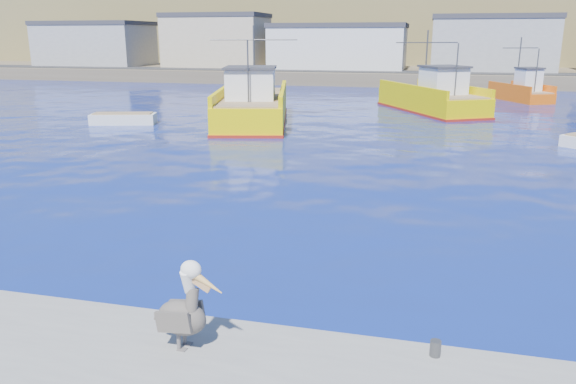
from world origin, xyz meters
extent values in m
plane|color=#081261|center=(0.00, 0.00, 0.00)|extent=(260.00, 260.00, 0.00)
cylinder|color=#4C4C4C|center=(3.00, -3.40, 0.65)|extent=(0.20, 0.20, 0.30)
cube|color=brown|center=(0.00, 72.00, 0.80)|extent=(160.00, 30.00, 1.60)
cube|color=olive|center=(0.00, 98.00, 6.00)|extent=(180.00, 40.00, 14.00)
cube|color=olive|center=(0.00, 118.00, 11.00)|extent=(200.00, 40.00, 24.00)
cube|color=#2D2D2D|center=(0.00, 61.00, 1.65)|extent=(150.00, 5.00, 0.10)
cube|color=gray|center=(-48.00, 67.00, 4.60)|extent=(16.00, 10.00, 6.00)
cube|color=#333338|center=(-48.00, 67.00, 7.90)|extent=(16.32, 10.20, 0.60)
cube|color=tan|center=(-28.00, 67.00, 5.10)|extent=(14.00, 9.00, 7.00)
cube|color=#333338|center=(-28.00, 67.00, 8.90)|extent=(14.28, 9.18, 0.60)
cube|color=silver|center=(-10.00, 67.00, 4.35)|extent=(18.00, 11.00, 5.50)
cube|color=#333338|center=(-10.00, 67.00, 7.40)|extent=(18.36, 11.22, 0.60)
cube|color=gray|center=(10.00, 67.00, 4.85)|extent=(15.00, 10.00, 6.50)
cube|color=#333338|center=(10.00, 67.00, 8.40)|extent=(15.30, 10.20, 0.60)
cube|color=#E4CD00|center=(-9.74, 26.31, 0.89)|extent=(7.59, 14.35, 1.78)
cube|color=#E4CD00|center=(-7.66, 26.81, 2.13)|extent=(3.36, 13.10, 0.70)
cube|color=#E4CD00|center=(-11.83, 25.82, 2.13)|extent=(3.36, 13.10, 0.70)
cube|color=maroon|center=(-9.74, 26.31, 0.05)|extent=(7.74, 14.64, 0.25)
cube|color=#8C7251|center=(-9.74, 26.31, 1.83)|extent=(7.11, 13.74, 0.10)
cube|color=white|center=(-9.27, 24.32, 2.88)|extent=(3.89, 4.06, 2.00)
cube|color=#333338|center=(-9.27, 24.32, 3.98)|extent=(4.21, 4.51, 0.15)
cylinder|color=#4C4C4C|center=(-10.06, 27.64, 4.28)|extent=(0.14, 0.14, 5.00)
cylinder|color=#4C4C4C|center=(-8.80, 22.32, 3.78)|extent=(0.12, 0.12, 4.00)
cylinder|color=#4C4C4C|center=(-10.06, 27.64, 5.78)|extent=(6.23, 1.55, 0.08)
cube|color=#E4CD00|center=(2.74, 35.57, 0.76)|extent=(9.29, 12.16, 1.52)
cube|color=#E4CD00|center=(4.39, 36.51, 1.87)|extent=(5.87, 10.08, 0.70)
cube|color=#E4CD00|center=(1.09, 34.63, 1.87)|extent=(5.87, 10.08, 0.70)
cube|color=maroon|center=(2.74, 35.57, 0.05)|extent=(9.47, 12.40, 0.25)
cube|color=#8C7251|center=(2.74, 35.57, 1.57)|extent=(8.78, 11.59, 0.10)
cube|color=white|center=(3.61, 34.05, 2.62)|extent=(3.90, 3.94, 2.00)
cube|color=#333338|center=(3.61, 34.05, 3.72)|extent=(4.25, 4.34, 0.15)
cylinder|color=#4C4C4C|center=(2.17, 36.59, 4.02)|extent=(0.16, 0.16, 5.00)
cylinder|color=#4C4C4C|center=(4.48, 32.52, 3.52)|extent=(0.14, 0.14, 4.00)
cylinder|color=#4C4C4C|center=(2.17, 36.59, 5.52)|extent=(4.95, 2.86, 0.08)
cube|color=#E95B0C|center=(11.11, 45.87, 0.47)|extent=(5.54, 7.64, 0.93)
cube|color=#E95B0C|center=(12.25, 46.42, 1.28)|extent=(3.20, 6.42, 0.70)
cube|color=#E95B0C|center=(9.97, 45.32, 1.28)|extent=(3.20, 6.42, 0.70)
cube|color=#8C7251|center=(11.11, 45.87, 0.98)|extent=(5.22, 7.29, 0.10)
cube|color=white|center=(11.57, 44.90, 2.03)|extent=(2.48, 2.44, 2.00)
cube|color=#333338|center=(11.57, 44.90, 3.13)|extent=(2.69, 2.69, 0.15)
cylinder|color=#4C4C4C|center=(10.80, 46.52, 3.43)|extent=(0.16, 0.16, 5.00)
cylinder|color=#4C4C4C|center=(12.04, 43.93, 2.93)|extent=(0.13, 0.13, 4.00)
cylinder|color=#4C4C4C|center=(10.80, 46.52, 4.93)|extent=(3.43, 1.71, 0.08)
cube|color=silver|center=(-18.37, 23.00, 0.28)|extent=(4.74, 2.73, 0.90)
cube|color=#8C7251|center=(-18.37, 23.00, 0.76)|extent=(4.22, 2.29, 0.09)
cylinder|color=#595451|center=(-1.55, -4.32, 0.66)|extent=(0.08, 0.08, 0.33)
cube|color=#595451|center=(-1.49, -4.32, 0.51)|extent=(0.18, 0.15, 0.02)
cylinder|color=#595451|center=(-1.53, -4.11, 0.66)|extent=(0.08, 0.08, 0.33)
cube|color=#595451|center=(-1.47, -4.11, 0.51)|extent=(0.18, 0.15, 0.02)
ellipsoid|color=#38332D|center=(-1.51, -4.21, 1.10)|extent=(1.00, 0.65, 0.66)
cube|color=#38332D|center=(-1.57, -4.46, 1.13)|extent=(0.74, 0.14, 0.48)
cube|color=#38332D|center=(-1.52, -3.96, 1.13)|extent=(0.74, 0.14, 0.48)
cube|color=#38332D|center=(-1.93, -4.17, 1.02)|extent=(0.27, 0.20, 0.14)
cylinder|color=#38332D|center=(-1.29, -4.24, 1.45)|extent=(0.25, 0.36, 0.52)
cylinder|color=white|center=(-1.35, -4.23, 1.84)|extent=(0.24, 0.35, 0.49)
ellipsoid|color=white|center=(-1.28, -4.24, 2.08)|extent=(0.41, 0.33, 0.33)
cone|color=gold|center=(-0.98, -4.27, 1.87)|extent=(0.67, 0.23, 0.45)
cube|color=tan|center=(-1.10, -4.25, 1.83)|extent=(0.40, 0.10, 0.29)
camera|label=1|loc=(2.60, -12.69, 6.04)|focal=35.00mm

